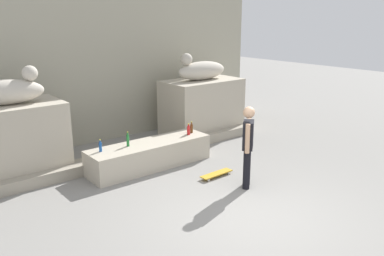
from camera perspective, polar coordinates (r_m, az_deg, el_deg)
ground_plane at (r=7.26m, az=7.49°, el=-12.13°), size 40.00×40.00×0.00m
facade_wall at (r=11.25m, az=-14.44°, el=12.53°), size 10.86×0.60×5.69m
pedestal_left at (r=9.28m, az=-24.47°, el=-1.84°), size 2.24×1.28×1.60m
pedestal_right at (r=11.67m, az=1.39°, el=2.96°), size 2.24×1.28×1.60m
statue_reclining_left at (r=9.04m, az=-25.01°, el=4.76°), size 1.68×0.87×0.78m
statue_reclining_right at (r=11.45m, az=1.29°, el=8.23°), size 1.61×0.58×0.78m
ledge_block at (r=9.28m, az=-5.98°, el=-3.78°), size 2.92×0.82×0.58m
skater at (r=8.04m, az=7.91°, el=-2.19°), size 0.43×0.39×1.67m
skateboard at (r=8.77m, az=3.49°, el=-6.49°), size 0.81×0.22×0.08m
bottle_brown at (r=9.87m, az=-0.07°, el=-0.03°), size 0.07×0.07×0.28m
bottle_blue at (r=8.74m, az=-12.85°, el=-2.60°), size 0.06×0.06×0.27m
bottle_green at (r=8.96m, az=-9.08°, el=-1.71°), size 0.06×0.06×0.33m
bottle_red at (r=9.72m, az=-0.49°, el=-0.30°), size 0.08×0.08×0.27m
stair_step at (r=9.85m, az=-7.98°, el=-3.70°), size 7.54×0.50×0.25m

